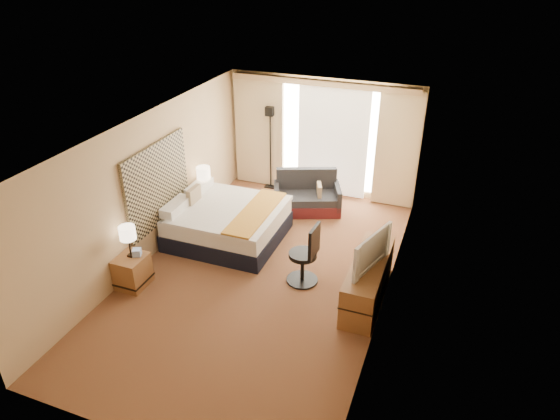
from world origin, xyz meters
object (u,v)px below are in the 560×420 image
(desk_chair, at_px, (306,257))
(nightstand_left, at_px, (132,271))
(floor_lamp, at_px, (270,131))
(loveseat, at_px, (307,198))
(lamp_right, at_px, (203,173))
(bed, at_px, (227,222))
(media_dresser, at_px, (368,280))
(lamp_left, at_px, (127,234))
(television, at_px, (366,249))
(nightstand_right, at_px, (205,205))

(desk_chair, bearing_deg, nightstand_left, -154.14)
(floor_lamp, bearing_deg, loveseat, -35.11)
(loveseat, xyz_separation_m, lamp_right, (-1.86, -1.03, 0.71))
(bed, relative_size, loveseat, 1.28)
(media_dresser, distance_m, lamp_right, 4.02)
(nightstand_left, height_order, floor_lamp, floor_lamp)
(media_dresser, distance_m, bed, 3.01)
(desk_chair, xyz_separation_m, lamp_left, (-2.65, -1.07, 0.49))
(lamp_left, relative_size, lamp_right, 0.96)
(floor_lamp, relative_size, desk_chair, 1.75)
(floor_lamp, distance_m, television, 4.53)
(nightstand_right, bearing_deg, media_dresser, -21.40)
(desk_chair, bearing_deg, loveseat, 110.71)
(desk_chair, bearing_deg, bed, 159.79)
(media_dresser, bearing_deg, bed, 163.61)
(media_dresser, distance_m, television, 0.66)
(loveseat, distance_m, desk_chair, 2.56)
(nightstand_right, height_order, loveseat, loveseat)
(nightstand_right, relative_size, loveseat, 0.35)
(media_dresser, height_order, floor_lamp, floor_lamp)
(lamp_left, height_order, television, television)
(lamp_right, height_order, television, television)
(desk_chair, xyz_separation_m, lamp_right, (-2.63, 1.40, 0.51))
(nightstand_left, height_order, bed, bed)
(floor_lamp, height_order, desk_chair, floor_lamp)
(nightstand_right, bearing_deg, television, -23.43)
(nightstand_left, relative_size, bed, 0.28)
(media_dresser, bearing_deg, lamp_right, 158.35)
(loveseat, bearing_deg, television, -77.93)
(bed, distance_m, loveseat, 1.96)
(lamp_left, bearing_deg, television, 13.52)
(lamp_right, bearing_deg, lamp_left, -90.44)
(loveseat, height_order, television, television)
(television, bearing_deg, loveseat, 52.31)
(floor_lamp, bearing_deg, nightstand_left, -99.40)
(media_dresser, distance_m, loveseat, 3.09)
(bed, height_order, floor_lamp, floor_lamp)
(media_dresser, bearing_deg, loveseat, 126.27)
(floor_lamp, relative_size, television, 1.87)
(nightstand_right, height_order, desk_chair, desk_chair)
(nightstand_left, relative_size, television, 0.54)
(desk_chair, relative_size, lamp_right, 1.89)
(nightstand_left, bearing_deg, bed, 66.93)
(lamp_right, relative_size, television, 0.56)
(television, bearing_deg, nightstand_right, 84.75)
(nightstand_right, xyz_separation_m, media_dresser, (3.70, -1.45, 0.07))
(lamp_right, distance_m, television, 3.97)
(nightstand_left, relative_size, desk_chair, 0.50)
(lamp_right, bearing_deg, television, -23.69)
(television, bearing_deg, lamp_right, 84.50)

